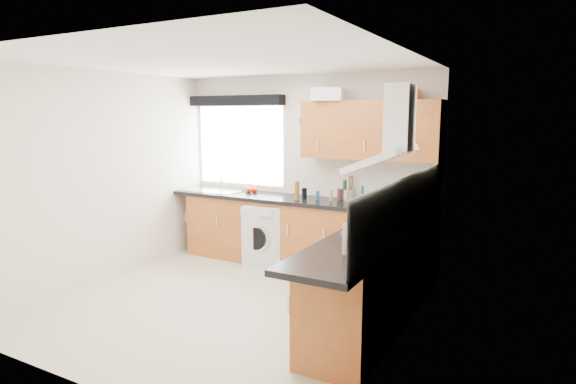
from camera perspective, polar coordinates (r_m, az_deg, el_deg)
The scene contains 35 objects.
ground_plane at distance 5.27m, azimuth -7.01°, elevation -12.98°, with size 3.60×3.60×0.00m, color beige.
ceiling at distance 4.92m, azimuth -7.59°, elevation 15.13°, with size 3.60×3.60×0.02m, color white.
wall_back at distance 6.47m, azimuth 2.10°, elevation 2.64°, with size 3.60×0.02×2.50m, color silver.
wall_front at distance 3.67m, azimuth -24.03°, elevation -3.11°, with size 3.60×0.02×2.50m, color silver.
wall_left at distance 6.17m, azimuth -20.97°, elevation 1.72°, with size 0.02×3.60×2.50m, color silver.
wall_right at distance 4.16m, azimuth 13.22°, elevation -1.19°, with size 0.02×3.60×2.50m, color silver.
window at distance 6.97m, azimuth -5.70°, elevation 5.53°, with size 1.40×0.02×1.10m, color silver.
window_blind at distance 6.89m, azimuth -6.21°, elevation 10.73°, with size 1.50×0.18×0.14m, color black.
splashback at distance 4.46m, azimuth 14.10°, elevation -1.46°, with size 0.01×3.00×0.54m, color white.
base_cab_back at distance 6.41m, azimuth 0.09°, elevation -4.87°, with size 3.00×0.58×0.86m, color #944C1E.
base_cab_corner at distance 5.83m, azimuth 14.07°, elevation -6.56°, with size 0.60×0.60×0.86m, color #944C1E.
base_cab_right at distance 4.59m, azimuth 9.82°, elevation -10.71°, with size 0.58×2.10×0.86m, color #944C1E.
worktop_back at distance 6.26m, azimuth 0.85°, elevation -0.95°, with size 3.60×0.62×0.05m, color black.
worktop_right at distance 4.33m, azimuth 9.20°, elevation -5.63°, with size 0.62×2.42×0.05m, color black.
sink at distance 6.96m, azimuth -8.87°, elevation 0.50°, with size 0.84×0.46×0.10m, color silver, non-canonical shape.
oven at distance 4.73m, azimuth 10.30°, elevation -10.19°, with size 0.56×0.58×0.85m, color black.
hob_plate at distance 4.60m, azimuth 10.47°, elevation -4.38°, with size 0.52×0.52×0.01m, color silver.
extractor_hood at distance 4.45m, azimuth 12.02°, elevation 6.24°, with size 0.52×0.78×0.66m, color silver, non-canonical shape.
upper_cabinets at distance 5.91m, azimuth 9.69°, elevation 7.25°, with size 1.70×0.35×0.70m, color #944C1E.
washing_machine at distance 6.46m, azimuth -2.53°, elevation -5.00°, with size 0.55×0.53×0.81m, color silver.
wall_clock at distance 6.39m, azimuth 2.45°, elevation 8.32°, with size 0.27×0.27×0.04m, color black.
casserole at distance 6.00m, azimuth 4.83°, elevation 11.46°, with size 0.37×0.27×0.16m, color silver.
storage_box at distance 5.88m, azimuth 14.02°, elevation 11.11°, with size 0.26×0.22×0.12m, color #B33C1B.
utensil_pot at distance 6.14m, azimuth 7.44°, elevation -0.38°, with size 0.09×0.09×0.13m, color gray.
kitchen_roll at distance 4.71m, azimuth 9.15°, elevation -2.66°, with size 0.11×0.11×0.23m, color silver.
tomato_cluster at distance 6.73m, azimuth -4.37°, elevation 0.27°, with size 0.16×0.16×0.07m, color red, non-canonical shape.
jar_0 at distance 6.24m, azimuth 1.95°, elevation -0.13°, with size 0.07×0.07×0.13m, color black.
jar_1 at distance 6.06m, azimuth 5.11°, elevation -0.41°, with size 0.04×0.04×0.14m, color #A68A39.
jar_2 at distance 6.13m, azimuth 6.73°, elevation 0.23°, with size 0.05×0.05×0.26m, color #173412.
jar_3 at distance 6.13m, azimuth 6.15°, elevation -0.29°, with size 0.07×0.07×0.14m, color #4B211A.
jar_4 at distance 5.93m, azimuth 8.78°, elevation -0.33°, with size 0.04×0.04×0.21m, color navy.
jar_5 at distance 6.11m, azimuth 1.05°, elevation 0.17°, with size 0.06×0.06×0.24m, color brown.
jar_6 at distance 6.12m, azimuth 6.93°, elevation -0.38°, with size 0.07×0.07×0.13m, color beige.
jar_7 at distance 6.12m, azimuth 3.53°, elevation -0.41°, with size 0.05×0.05×0.12m, color navy.
bottle_0 at distance 3.75m, azimuth 6.85°, elevation -5.58°, with size 0.05×0.05×0.24m, color #B5A89B.
Camera 1 is at (2.88, -3.95, 1.97)m, focal length 30.00 mm.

